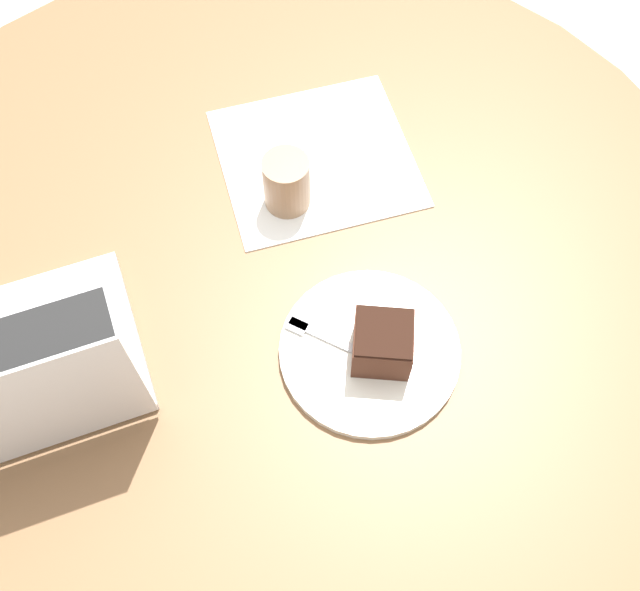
{
  "coord_description": "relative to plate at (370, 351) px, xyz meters",
  "views": [
    {
      "loc": [
        0.04,
        0.54,
        1.64
      ],
      "look_at": [
        -0.05,
        0.08,
        0.76
      ],
      "focal_mm": 42.0,
      "sensor_mm": 36.0,
      "label": 1
    }
  ],
  "objects": [
    {
      "name": "plate",
      "position": [
        0.0,
        0.0,
        0.0
      ],
      "size": [
        0.24,
        0.24,
        0.01
      ],
      "color": "silver",
      "rests_on": "dining_table"
    },
    {
      "name": "dining_table",
      "position": [
        0.1,
        -0.15,
        -0.14
      ],
      "size": [
        1.37,
        1.37,
        0.72
      ],
      "color": "brown",
      "rests_on": "ground_plane"
    },
    {
      "name": "ground_plane",
      "position": [
        0.1,
        -0.15,
        -0.73
      ],
      "size": [
        12.0,
        12.0,
        0.0
      ],
      "primitive_type": "plane",
      "color": "#B7AD9E"
    },
    {
      "name": "laptop",
      "position": [
        0.45,
        -0.04,
        0.03
      ],
      "size": [
        0.35,
        0.3,
        0.23
      ],
      "rotation": [
        0.0,
        0.0,
        3.3
      ],
      "color": "silver",
      "rests_on": "dining_table"
    },
    {
      "name": "paper_document",
      "position": [
        0.01,
        -0.34,
        -0.0
      ],
      "size": [
        0.31,
        0.3,
        0.0
      ],
      "rotation": [
        0.0,
        0.0,
        0.08
      ],
      "color": "white",
      "rests_on": "dining_table"
    },
    {
      "name": "cake_slice",
      "position": [
        -0.01,
        0.01,
        0.04
      ],
      "size": [
        0.09,
        0.09,
        0.07
      ],
      "rotation": [
        0.0,
        0.0,
        2.86
      ],
      "color": "#472619",
      "rests_on": "plate"
    },
    {
      "name": "fork",
      "position": [
        0.05,
        -0.02,
        0.01
      ],
      "size": [
        0.15,
        0.12,
        0.0
      ],
      "rotation": [
        0.0,
        0.0,
        5.62
      ],
      "color": "silver",
      "rests_on": "plate"
    },
    {
      "name": "coffee_glass",
      "position": [
        0.06,
        -0.26,
        0.04
      ],
      "size": [
        0.07,
        0.07,
        0.09
      ],
      "color": "#997556",
      "rests_on": "dining_table"
    }
  ]
}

